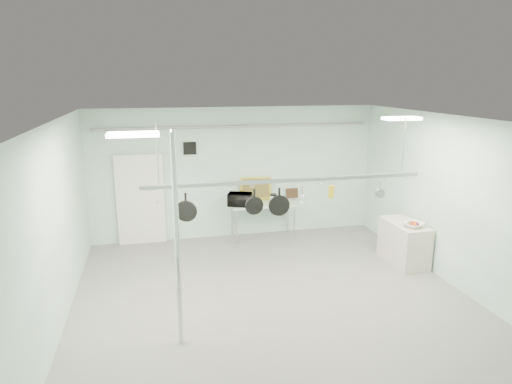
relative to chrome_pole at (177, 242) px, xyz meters
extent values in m
plane|color=gray|center=(1.70, 0.60, -1.60)|extent=(8.00, 8.00, 0.00)
cube|color=silver|center=(1.70, 0.60, 1.59)|extent=(7.00, 8.00, 0.02)
cube|color=silver|center=(1.70, 4.59, 0.00)|extent=(7.00, 0.02, 3.20)
cube|color=silver|center=(5.19, 0.60, 0.00)|extent=(0.02, 8.00, 3.20)
cube|color=silver|center=(-0.60, 4.54, -0.55)|extent=(1.10, 0.10, 2.20)
cube|color=black|center=(0.60, 4.57, 0.65)|extent=(0.30, 0.04, 0.30)
cylinder|color=gray|center=(1.70, 4.50, 1.15)|extent=(6.60, 0.07, 0.07)
cylinder|color=silver|center=(0.00, 0.00, 0.00)|extent=(0.08, 0.08, 3.20)
cube|color=#A4C1AD|center=(2.30, 4.20, -0.72)|extent=(1.60, 0.70, 0.05)
cylinder|color=#B7B7BC|center=(1.58, 3.92, -1.17)|extent=(0.04, 0.04, 0.86)
cylinder|color=#B7B7BC|center=(1.58, 4.48, -1.17)|extent=(0.04, 0.04, 0.86)
cylinder|color=#B7B7BC|center=(3.02, 3.92, -1.17)|extent=(0.04, 0.04, 0.86)
cylinder|color=#B7B7BC|center=(3.02, 4.48, -1.17)|extent=(0.04, 0.04, 0.86)
cube|color=beige|center=(4.85, 2.00, -1.15)|extent=(0.60, 1.20, 0.90)
cube|color=#B7B7BC|center=(1.90, 0.90, 0.60)|extent=(4.80, 0.06, 0.06)
cylinder|color=#B7B7BC|center=(-0.20, 0.90, 1.10)|extent=(0.02, 0.02, 0.94)
cylinder|color=#B7B7BC|center=(4.00, 0.90, 1.10)|extent=(0.02, 0.02, 0.94)
cube|color=white|center=(-0.50, -0.20, 1.56)|extent=(0.65, 0.30, 0.05)
cube|color=white|center=(4.10, 1.20, 1.56)|extent=(0.65, 0.30, 0.05)
imported|color=black|center=(1.70, 4.08, -0.54)|extent=(0.65, 0.54, 0.31)
cylinder|color=white|center=(2.50, 4.01, -0.58)|extent=(0.20, 0.20, 0.22)
cube|color=yellow|center=(2.19, 4.50, -0.41)|extent=(0.79, 0.18, 0.58)
cube|color=#311F11|center=(3.13, 4.50, -0.57)|extent=(0.30, 0.10, 0.25)
imported|color=white|center=(4.85, 1.71, -0.65)|extent=(0.52, 0.52, 0.10)
camera|label=1|loc=(-0.28, -6.21, 2.25)|focal=32.00mm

